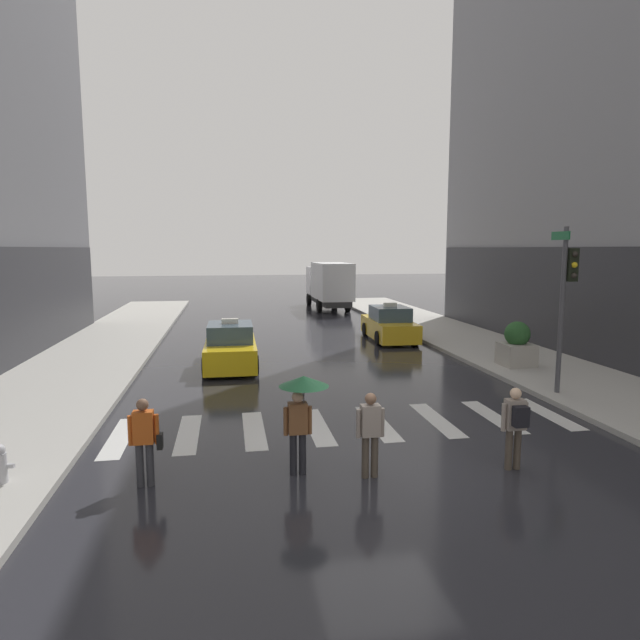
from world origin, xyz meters
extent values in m
plane|color=#26262B|center=(0.00, 0.00, 0.00)|extent=(160.00, 160.00, 0.00)
cube|color=silver|center=(-5.40, 3.00, 0.00)|extent=(0.50, 2.80, 0.01)
cube|color=silver|center=(-3.86, 3.00, 0.00)|extent=(0.50, 2.80, 0.01)
cube|color=silver|center=(-2.31, 3.00, 0.00)|extent=(0.50, 2.80, 0.01)
cube|color=silver|center=(-0.77, 3.00, 0.00)|extent=(0.50, 2.80, 0.01)
cube|color=silver|center=(0.77, 3.00, 0.00)|extent=(0.50, 2.80, 0.01)
cube|color=silver|center=(2.31, 3.00, 0.00)|extent=(0.50, 2.80, 0.01)
cube|color=silver|center=(3.86, 3.00, 0.00)|extent=(0.50, 2.80, 0.01)
cube|color=silver|center=(5.40, 3.00, 0.00)|extent=(0.50, 2.80, 0.01)
cube|color=#2D2D33|center=(10.45, 6.16, 2.20)|extent=(0.10, 31.36, 4.40)
cylinder|color=#47474C|center=(6.60, 4.40, 2.55)|extent=(0.14, 0.14, 4.80)
cube|color=black|center=(6.82, 4.40, 3.88)|extent=(0.30, 0.26, 0.95)
sphere|color=#28231E|center=(6.82, 4.26, 4.18)|extent=(0.17, 0.17, 0.17)
sphere|color=yellow|center=(6.82, 4.26, 3.88)|extent=(0.17, 0.17, 0.17)
sphere|color=#28231E|center=(6.82, 4.26, 3.58)|extent=(0.17, 0.17, 0.17)
cube|color=#196638|center=(6.55, 4.58, 4.70)|extent=(0.04, 0.84, 0.24)
cube|color=yellow|center=(-2.81, 10.23, 0.56)|extent=(1.86, 4.52, 0.84)
cube|color=#384C5B|center=(-2.81, 10.13, 1.30)|extent=(1.63, 2.12, 0.64)
cube|color=silver|center=(-2.81, 10.13, 1.71)|extent=(0.60, 0.25, 0.18)
cylinder|color=black|center=(-3.65, 11.59, 0.33)|extent=(0.23, 0.66, 0.66)
cylinder|color=black|center=(-1.94, 11.57, 0.33)|extent=(0.23, 0.66, 0.66)
cylinder|color=black|center=(-3.69, 8.89, 0.33)|extent=(0.23, 0.66, 0.66)
cylinder|color=black|center=(-1.98, 8.87, 0.33)|extent=(0.23, 0.66, 0.66)
cube|color=#F2EAB2|center=(-3.41, 12.51, 0.60)|extent=(0.20, 0.04, 0.14)
cube|color=#F2EAB2|center=(-2.16, 12.50, 0.60)|extent=(0.20, 0.04, 0.14)
cube|color=gold|center=(4.67, 14.85, 0.56)|extent=(1.96, 4.56, 0.84)
cube|color=#384C5B|center=(4.67, 14.75, 1.30)|extent=(1.67, 2.16, 0.64)
cube|color=silver|center=(4.67, 14.75, 1.71)|extent=(0.61, 0.26, 0.18)
cylinder|color=black|center=(3.87, 16.23, 0.33)|extent=(0.24, 0.67, 0.66)
cylinder|color=black|center=(5.58, 16.17, 0.33)|extent=(0.24, 0.67, 0.66)
cylinder|color=black|center=(3.77, 13.53, 0.33)|extent=(0.24, 0.67, 0.66)
cylinder|color=black|center=(5.48, 13.47, 0.33)|extent=(0.24, 0.67, 0.66)
cube|color=#F2EAB2|center=(4.13, 17.14, 0.60)|extent=(0.20, 0.05, 0.14)
cube|color=#F2EAB2|center=(5.38, 17.09, 0.60)|extent=(0.20, 0.05, 0.14)
cube|color=#2D2D2D|center=(4.29, 28.12, 0.65)|extent=(1.85, 6.61, 0.40)
cube|color=silver|center=(4.27, 31.42, 1.90)|extent=(2.11, 1.81, 2.10)
cube|color=#384C5B|center=(4.26, 32.34, 2.27)|extent=(1.89, 0.05, 0.95)
cube|color=silver|center=(4.29, 27.22, 2.10)|extent=(2.23, 4.82, 2.50)
cylinder|color=black|center=(3.27, 31.21, 0.45)|extent=(0.29, 0.90, 0.90)
cylinder|color=black|center=(5.27, 31.22, 0.45)|extent=(0.29, 0.90, 0.90)
cylinder|color=black|center=(3.30, 26.67, 0.45)|extent=(0.29, 0.90, 0.90)
cylinder|color=black|center=(5.30, 26.68, 0.45)|extent=(0.29, 0.90, 0.90)
cylinder|color=black|center=(-1.69, 0.28, 0.41)|extent=(0.14, 0.14, 0.82)
cylinder|color=black|center=(-1.51, 0.28, 0.41)|extent=(0.14, 0.14, 0.82)
cube|color=brown|center=(-1.60, 0.28, 1.12)|extent=(0.36, 0.24, 0.60)
sphere|color=tan|center=(-1.60, 0.28, 1.54)|extent=(0.22, 0.22, 0.22)
cylinder|color=brown|center=(-1.83, 0.28, 1.07)|extent=(0.09, 0.09, 0.55)
cylinder|color=brown|center=(-1.37, 0.28, 1.07)|extent=(0.09, 0.09, 0.55)
cylinder|color=#4C4C4C|center=(-1.48, 0.28, 1.42)|extent=(0.02, 0.02, 1.00)
cone|color=#19512D|center=(-1.48, 0.28, 1.84)|extent=(0.96, 0.96, 0.20)
cylinder|color=#473D33|center=(2.53, -0.20, 0.41)|extent=(0.14, 0.14, 0.82)
cylinder|color=#473D33|center=(2.71, -0.20, 0.41)|extent=(0.14, 0.14, 0.82)
cube|color=gray|center=(2.62, -0.20, 1.12)|extent=(0.36, 0.24, 0.60)
sphere|color=beige|center=(2.62, -0.20, 1.54)|extent=(0.22, 0.22, 0.22)
cylinder|color=gray|center=(2.39, -0.20, 1.07)|extent=(0.09, 0.09, 0.55)
cylinder|color=gray|center=(2.85, -0.20, 1.07)|extent=(0.09, 0.09, 0.55)
cube|color=black|center=(2.62, -0.42, 1.14)|extent=(0.28, 0.18, 0.40)
cylinder|color=#333338|center=(-4.52, 0.23, 0.41)|extent=(0.14, 0.14, 0.82)
cylinder|color=#333338|center=(-4.34, 0.23, 0.41)|extent=(0.14, 0.14, 0.82)
cube|color=#BF5119|center=(-4.43, 0.23, 1.12)|extent=(0.36, 0.24, 0.60)
sphere|color=brown|center=(-4.43, 0.23, 1.54)|extent=(0.22, 0.22, 0.22)
cylinder|color=#BF5119|center=(-4.66, 0.23, 1.07)|extent=(0.09, 0.09, 0.55)
cylinder|color=#BF5119|center=(-4.20, 0.23, 1.07)|extent=(0.09, 0.09, 0.55)
cube|color=black|center=(-4.15, 0.23, 0.84)|extent=(0.10, 0.20, 0.28)
cylinder|color=#473D33|center=(-0.36, -0.09, 0.41)|extent=(0.14, 0.14, 0.82)
cylinder|color=#473D33|center=(-0.18, -0.09, 0.41)|extent=(0.14, 0.14, 0.82)
cube|color=gray|center=(-0.27, -0.09, 1.12)|extent=(0.36, 0.24, 0.60)
sphere|color=brown|center=(-0.27, -0.09, 1.54)|extent=(0.22, 0.22, 0.22)
cylinder|color=gray|center=(-0.50, -0.09, 1.07)|extent=(0.09, 0.09, 0.55)
cylinder|color=gray|center=(-0.04, -0.09, 1.07)|extent=(0.09, 0.09, 0.55)
cylinder|color=#B2B2B7|center=(-6.96, 0.47, 0.43)|extent=(0.24, 0.24, 0.55)
cylinder|color=#B2B2B7|center=(-6.78, 0.47, 0.45)|extent=(0.12, 0.09, 0.09)
cube|color=#A8A399|center=(7.34, 8.00, 0.55)|extent=(1.10, 1.10, 0.80)
sphere|color=#285628|center=(7.34, 8.00, 1.30)|extent=(0.90, 0.90, 0.90)
camera|label=1|loc=(-2.86, -9.59, 4.33)|focal=30.25mm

